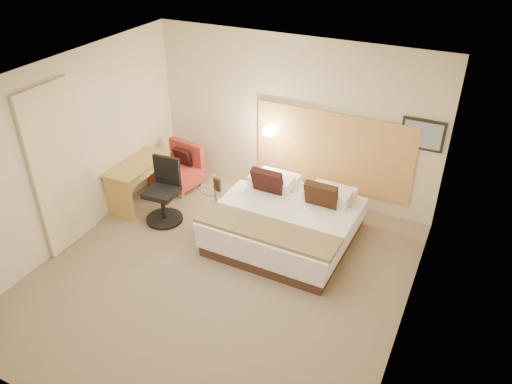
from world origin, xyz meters
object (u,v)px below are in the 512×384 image
at_px(lounge_chair, 180,170).
at_px(side_table, 216,201).
at_px(desk, 139,171).
at_px(desk_chair, 164,196).
at_px(bed, 286,221).

distance_m(lounge_chair, side_table, 1.22).
bearing_deg(lounge_chair, side_table, -29.28).
xyz_separation_m(lounge_chair, desk, (-0.27, -0.76, 0.28)).
relative_size(desk, desk_chair, 1.17).
bearing_deg(lounge_chair, bed, -16.36).
bearing_deg(desk, bed, 1.79).
bearing_deg(side_table, lounge_chair, 150.72).
distance_m(bed, lounge_chair, 2.40).
relative_size(lounge_chair, side_table, 1.37).
relative_size(side_table, desk_chair, 0.58).
bearing_deg(desk, side_table, 6.92).
bearing_deg(lounge_chair, desk, -109.69).
relative_size(side_table, desk, 0.49).
bearing_deg(bed, desk_chair, -170.05).
distance_m(side_table, desk_chair, 0.81).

